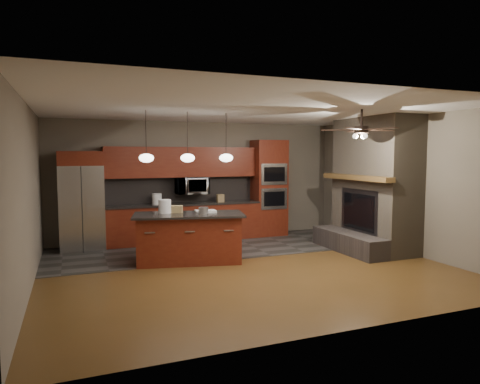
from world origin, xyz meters
name	(u,v)px	position (x,y,z in m)	size (l,w,h in m)	color
ground	(247,267)	(0.00, 0.00, 0.00)	(7.00, 7.00, 0.00)	brown
ceiling	(248,110)	(0.00, 0.00, 2.80)	(7.00, 6.00, 0.02)	white
back_wall	(200,181)	(0.00, 3.00, 1.40)	(7.00, 0.02, 2.80)	slate
right_wall	(403,185)	(3.50, 0.00, 1.40)	(0.02, 6.00, 2.80)	slate
left_wall	(28,197)	(-3.50, 0.00, 1.40)	(0.02, 6.00, 2.80)	slate
slate_tile_patch	(216,247)	(0.00, 1.80, 0.01)	(7.00, 2.40, 0.01)	#393733
fireplace_column	(373,189)	(3.04, 0.40, 1.30)	(1.30, 2.10, 2.80)	brown
back_cabinetry	(184,203)	(-0.48, 2.74, 0.89)	(3.59, 0.64, 2.20)	maroon
oven_tower	(269,188)	(1.70, 2.69, 1.19)	(0.80, 0.63, 2.38)	maroon
microwave	(192,186)	(-0.27, 2.75, 1.30)	(0.73, 0.41, 0.50)	silver
refrigerator	(81,201)	(-2.71, 2.62, 1.05)	(0.90, 0.75, 2.09)	silver
kitchen_island	(189,238)	(-0.87, 0.76, 0.47)	(2.19, 1.35, 0.92)	maroon
white_bucket	(165,206)	(-1.27, 1.00, 1.05)	(0.24, 0.24, 0.26)	white
paint_can	(203,210)	(-0.62, 0.66, 0.98)	(0.18, 0.18, 0.12)	#B5B5BA
paint_tray	(206,211)	(-0.52, 0.85, 0.94)	(0.39, 0.27, 0.04)	white
cardboard_box	(177,209)	(-1.05, 0.98, 0.99)	(0.22, 0.16, 0.14)	olive
counter_bucket	(157,199)	(-1.11, 2.70, 1.02)	(0.21, 0.21, 0.24)	white
counter_box	(220,198)	(0.40, 2.65, 0.99)	(0.16, 0.13, 0.18)	#94764C
pendant_left	(146,158)	(-1.65, 0.70, 1.96)	(0.26, 0.26, 0.92)	black
pendant_center	(188,158)	(-0.90, 0.70, 1.96)	(0.26, 0.26, 0.92)	black
pendant_right	(226,158)	(-0.15, 0.70, 1.96)	(0.26, 0.26, 0.92)	black
ceiling_fan	(361,129)	(1.80, -0.80, 2.46)	(1.27, 1.33, 0.41)	black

